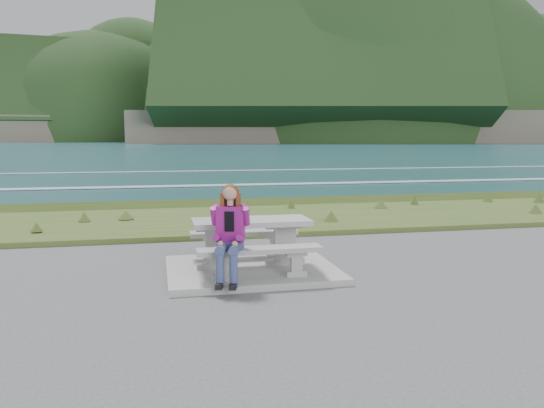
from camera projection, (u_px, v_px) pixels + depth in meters
name	position (u px, v px, depth m)	size (l,w,h in m)	color
concrete_slab	(251.00, 270.00, 8.29)	(2.60, 2.10, 0.10)	#999894
picnic_table	(251.00, 230.00, 8.21)	(1.80, 0.75, 0.75)	#999894
bench_landward	(260.00, 254.00, 7.56)	(1.80, 0.35, 0.45)	#999894
bench_seaward	(244.00, 236.00, 8.91)	(1.80, 0.35, 0.45)	#999894
grass_verge	(216.00, 223.00, 13.14)	(160.00, 4.50, 0.22)	#2F4A1B
shore_drop	(206.00, 207.00, 15.95)	(160.00, 0.80, 2.20)	#645B4B
ocean	(181.00, 199.00, 32.84)	(1600.00, 1600.00, 0.09)	#1F4E58
headland_range	(396.00, 127.00, 432.98)	(729.83, 363.95, 228.21)	#645B4B
seated_woman	(229.00, 247.00, 7.32)	(0.54, 0.74, 1.37)	navy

